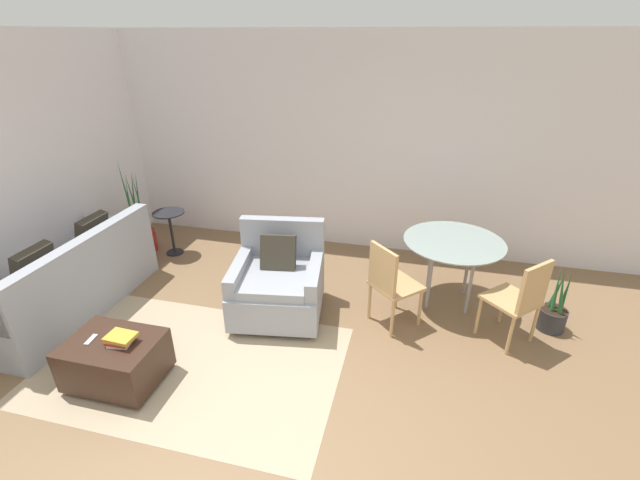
{
  "coord_description": "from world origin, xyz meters",
  "views": [
    {
      "loc": [
        0.92,
        -1.92,
        2.7
      ],
      "look_at": [
        -0.04,
        1.96,
        0.75
      ],
      "focal_mm": 24.0,
      "sensor_mm": 36.0,
      "label": 1
    }
  ],
  "objects_px": {
    "book_stack": "(121,339)",
    "dining_table": "(453,248)",
    "dining_chair_near_right": "(521,297)",
    "couch": "(69,284)",
    "potted_plant": "(141,234)",
    "armchair": "(278,283)",
    "tv_remote_primary": "(91,340)",
    "dining_chair_near_left": "(390,281)",
    "potted_plant_small": "(553,313)",
    "side_table": "(170,225)",
    "ottoman": "(116,359)"
  },
  "relations": [
    {
      "from": "book_stack",
      "to": "dining_table",
      "type": "height_order",
      "value": "dining_table"
    },
    {
      "from": "book_stack",
      "to": "dining_chair_near_right",
      "type": "bearing_deg",
      "value": 22.37
    },
    {
      "from": "couch",
      "to": "potted_plant",
      "type": "xyz_separation_m",
      "value": [
        -0.1,
        1.39,
        -0.05
      ]
    },
    {
      "from": "dining_table",
      "to": "armchair",
      "type": "bearing_deg",
      "value": -159.76
    },
    {
      "from": "tv_remote_primary",
      "to": "potted_plant",
      "type": "bearing_deg",
      "value": 116.24
    },
    {
      "from": "armchair",
      "to": "potted_plant",
      "type": "distance_m",
      "value": 2.44
    },
    {
      "from": "book_stack",
      "to": "dining_chair_near_right",
      "type": "xyz_separation_m",
      "value": [
        3.23,
        1.33,
        0.06
      ]
    },
    {
      "from": "couch",
      "to": "dining_chair_near_left",
      "type": "relative_size",
      "value": 2.19
    },
    {
      "from": "tv_remote_primary",
      "to": "potted_plant_small",
      "type": "bearing_deg",
      "value": 23.2
    },
    {
      "from": "side_table",
      "to": "tv_remote_primary",
      "type": "bearing_deg",
      "value": -74.22
    },
    {
      "from": "dining_table",
      "to": "dining_chair_near_left",
      "type": "distance_m",
      "value": 0.85
    },
    {
      "from": "potted_plant",
      "to": "dining_table",
      "type": "bearing_deg",
      "value": -3.73
    },
    {
      "from": "ottoman",
      "to": "potted_plant",
      "type": "xyz_separation_m",
      "value": [
        -1.26,
        2.19,
        0.02
      ]
    },
    {
      "from": "armchair",
      "to": "dining_chair_near_left",
      "type": "height_order",
      "value": "armchair"
    },
    {
      "from": "tv_remote_primary",
      "to": "dining_chair_near_right",
      "type": "distance_m",
      "value": 3.76
    },
    {
      "from": "dining_chair_near_left",
      "to": "book_stack",
      "type": "bearing_deg",
      "value": -146.9
    },
    {
      "from": "side_table",
      "to": "dining_table",
      "type": "xyz_separation_m",
      "value": [
        3.54,
        -0.29,
        0.23
      ]
    },
    {
      "from": "tv_remote_primary",
      "to": "side_table",
      "type": "distance_m",
      "value": 2.34
    },
    {
      "from": "book_stack",
      "to": "side_table",
      "type": "relative_size",
      "value": 0.4
    },
    {
      "from": "potted_plant_small",
      "to": "ottoman",
      "type": "bearing_deg",
      "value": -156.14
    },
    {
      "from": "side_table",
      "to": "dining_chair_near_left",
      "type": "distance_m",
      "value": 3.08
    },
    {
      "from": "book_stack",
      "to": "dining_table",
      "type": "bearing_deg",
      "value": 36.15
    },
    {
      "from": "couch",
      "to": "side_table",
      "type": "relative_size",
      "value": 3.3
    },
    {
      "from": "ottoman",
      "to": "side_table",
      "type": "distance_m",
      "value": 2.38
    },
    {
      "from": "side_table",
      "to": "couch",
      "type": "bearing_deg",
      "value": -104.0
    },
    {
      "from": "armchair",
      "to": "side_table",
      "type": "bearing_deg",
      "value": 152.75
    },
    {
      "from": "dining_table",
      "to": "dining_chair_near_right",
      "type": "relative_size",
      "value": 1.16
    },
    {
      "from": "couch",
      "to": "armchair",
      "type": "xyz_separation_m",
      "value": [
        2.17,
        0.49,
        0.05
      ]
    },
    {
      "from": "dining_chair_near_right",
      "to": "potted_plant_small",
      "type": "relative_size",
      "value": 1.22
    },
    {
      "from": "armchair",
      "to": "tv_remote_primary",
      "type": "xyz_separation_m",
      "value": [
        -1.18,
        -1.32,
        0.07
      ]
    },
    {
      "from": "side_table",
      "to": "dining_table",
      "type": "relative_size",
      "value": 0.57
    },
    {
      "from": "ottoman",
      "to": "dining_chair_near_right",
      "type": "distance_m",
      "value": 3.6
    },
    {
      "from": "book_stack",
      "to": "tv_remote_primary",
      "type": "relative_size",
      "value": 1.72
    },
    {
      "from": "ottoman",
      "to": "potted_plant_small",
      "type": "height_order",
      "value": "potted_plant_small"
    },
    {
      "from": "tv_remote_primary",
      "to": "dining_table",
      "type": "height_order",
      "value": "dining_table"
    },
    {
      "from": "couch",
      "to": "potted_plant_small",
      "type": "bearing_deg",
      "value": 9.84
    },
    {
      "from": "dining_table",
      "to": "dining_chair_near_right",
      "type": "bearing_deg",
      "value": -45.0
    },
    {
      "from": "potted_plant",
      "to": "dining_chair_near_right",
      "type": "xyz_separation_m",
      "value": [
        4.6,
        -0.86,
        0.27
      ]
    },
    {
      "from": "potted_plant",
      "to": "dining_chair_near_left",
      "type": "relative_size",
      "value": 1.44
    },
    {
      "from": "ottoman",
      "to": "potted_plant_small",
      "type": "relative_size",
      "value": 1.02
    },
    {
      "from": "book_stack",
      "to": "potted_plant",
      "type": "relative_size",
      "value": 0.18
    },
    {
      "from": "armchair",
      "to": "ottoman",
      "type": "xyz_separation_m",
      "value": [
        -1.01,
        -1.29,
        -0.13
      ]
    },
    {
      "from": "armchair",
      "to": "tv_remote_primary",
      "type": "height_order",
      "value": "armchair"
    },
    {
      "from": "armchair",
      "to": "tv_remote_primary",
      "type": "distance_m",
      "value": 1.77
    },
    {
      "from": "dining_table",
      "to": "dining_chair_near_right",
      "type": "height_order",
      "value": "dining_chair_near_right"
    },
    {
      "from": "dining_table",
      "to": "potted_plant_small",
      "type": "xyz_separation_m",
      "value": [
        1.01,
        -0.27,
        -0.47
      ]
    },
    {
      "from": "tv_remote_primary",
      "to": "potted_plant",
      "type": "distance_m",
      "value": 2.48
    },
    {
      "from": "armchair",
      "to": "couch",
      "type": "bearing_deg",
      "value": -167.33
    },
    {
      "from": "couch",
      "to": "book_stack",
      "type": "xyz_separation_m",
      "value": [
        1.26,
        -0.8,
        0.15
      ]
    },
    {
      "from": "potted_plant_small",
      "to": "tv_remote_primary",
      "type": "bearing_deg",
      "value": -156.8
    }
  ]
}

